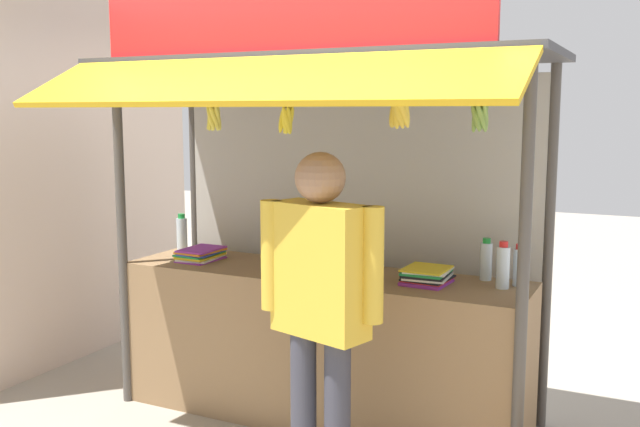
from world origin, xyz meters
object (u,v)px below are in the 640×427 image
at_px(banana_bunch_leftmost, 400,111).
at_px(vendor_person, 320,292).
at_px(banana_bunch_rightmost, 214,117).
at_px(water_bottle_front_right, 503,266).
at_px(banana_bunch_inner_left, 480,116).
at_px(water_bottle_center, 350,252).
at_px(magazine_stack_left, 201,254).
at_px(water_bottle_far_right, 274,242).
at_px(water_bottle_back_left, 486,260).
at_px(water_bottle_mid_right, 182,234).
at_px(magazine_stack_right, 427,276).
at_px(banana_bunch_inner_right, 286,119).
at_px(water_bottle_far_left, 519,266).

height_order(banana_bunch_leftmost, vendor_person, banana_bunch_leftmost).
bearing_deg(banana_bunch_leftmost, banana_bunch_rightmost, -179.94).
bearing_deg(water_bottle_front_right, banana_bunch_inner_left, -93.97).
relative_size(water_bottle_center, magazine_stack_left, 0.83).
bearing_deg(water_bottle_far_right, banana_bunch_inner_left, -18.47).
xyz_separation_m(water_bottle_back_left, banana_bunch_leftmost, (-0.30, -0.64, 0.83)).
bearing_deg(water_bottle_far_right, water_bottle_back_left, 8.22).
height_order(water_bottle_mid_right, vendor_person, vendor_person).
bearing_deg(magazine_stack_right, water_bottle_front_right, 10.46).
bearing_deg(banana_bunch_inner_left, water_bottle_center, 150.78).
distance_m(water_bottle_front_right, banana_bunch_rightmost, 1.77).
height_order(water_bottle_back_left, banana_bunch_inner_right, banana_bunch_inner_right).
bearing_deg(banana_bunch_inner_right, water_bottle_far_left, 27.10).
height_order(water_bottle_front_right, magazine_stack_right, water_bottle_front_right).
bearing_deg(water_bottle_far_left, water_bottle_far_right, -175.25).
relative_size(magazine_stack_left, banana_bunch_inner_left, 1.15).
bearing_deg(water_bottle_far_left, water_bottle_center, -174.40).
distance_m(water_bottle_far_right, water_bottle_far_left, 1.46).
xyz_separation_m(water_bottle_back_left, magazine_stack_left, (-1.77, -0.25, -0.07)).
bearing_deg(banana_bunch_inner_right, vendor_person, -44.18).
bearing_deg(water_bottle_center, magazine_stack_left, -174.90).
height_order(water_bottle_front_right, vendor_person, vendor_person).
distance_m(water_bottle_far_left, banana_bunch_inner_left, 1.00).
bearing_deg(vendor_person, banana_bunch_inner_right, 152.17).
relative_size(water_bottle_back_left, banana_bunch_leftmost, 0.92).
bearing_deg(vendor_person, banana_bunch_rightmost, 172.79).
height_order(water_bottle_back_left, banana_bunch_inner_left, banana_bunch_inner_left).
bearing_deg(magazine_stack_left, water_bottle_mid_right, 146.82).
height_order(water_bottle_mid_right, water_bottle_far_left, water_bottle_mid_right).
xyz_separation_m(banana_bunch_leftmost, banana_bunch_inner_left, (0.39, 0.00, -0.02)).
xyz_separation_m(banana_bunch_leftmost, vendor_person, (-0.25, -0.36, -0.85)).
height_order(water_bottle_far_right, vendor_person, vendor_person).
bearing_deg(water_bottle_center, banana_bunch_inner_right, -108.51).
bearing_deg(vendor_person, banana_bunch_leftmost, 71.38).
bearing_deg(magazine_stack_right, magazine_stack_left, -179.29).
distance_m(magazine_stack_left, banana_bunch_inner_left, 2.10).
bearing_deg(banana_bunch_inner_right, magazine_stack_right, 31.92).
height_order(water_bottle_mid_right, banana_bunch_rightmost, banana_bunch_rightmost).
distance_m(magazine_stack_left, banana_bunch_inner_right, 1.27).
bearing_deg(water_bottle_far_right, water_bottle_mid_right, 171.11).
bearing_deg(water_bottle_far_right, banana_bunch_inner_right, -53.21).
bearing_deg(water_bottle_mid_right, banana_bunch_leftmost, -18.19).
xyz_separation_m(water_bottle_far_right, vendor_person, (0.71, -0.82, -0.05)).
height_order(banana_bunch_leftmost, banana_bunch_rightmost, same).
bearing_deg(water_bottle_mid_right, water_bottle_far_right, -8.89).
bearing_deg(magazine_stack_right, water_bottle_far_left, 19.54).
bearing_deg(water_bottle_front_right, vendor_person, -128.69).
height_order(banana_bunch_inner_right, banana_bunch_rightmost, same).
distance_m(water_bottle_center, water_bottle_far_left, 0.96).
distance_m(water_bottle_far_right, water_bottle_mid_right, 0.80).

